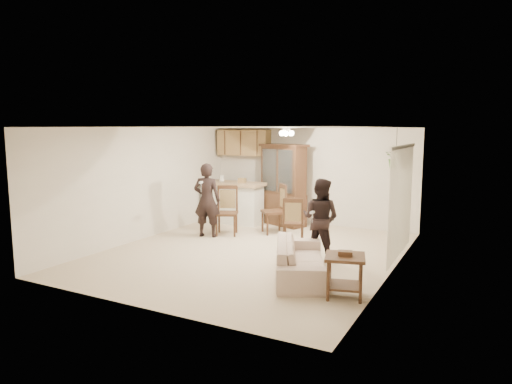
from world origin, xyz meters
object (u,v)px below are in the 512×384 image
at_px(side_table, 345,275).
at_px(adult, 207,198).
at_px(china_hutch, 283,185).
at_px(chair_hutch_right, 293,231).
at_px(child, 320,224).
at_px(chair_bar, 227,221).
at_px(sofa, 301,255).
at_px(chair_hutch_left, 274,219).

bearing_deg(side_table, adult, 150.13).
bearing_deg(adult, china_hutch, -132.10).
bearing_deg(chair_hutch_right, china_hutch, -78.86).
xyz_separation_m(adult, child, (2.91, -0.47, -0.22)).
relative_size(child, chair_bar, 1.18).
height_order(adult, china_hutch, china_hutch).
distance_m(sofa, adult, 3.47).
distance_m(child, china_hutch, 3.15).
distance_m(china_hutch, chair_bar, 1.93).
height_order(sofa, chair_bar, chair_bar).
bearing_deg(chair_hutch_right, side_table, 107.31).
bearing_deg(chair_hutch_right, child, 119.83).
bearing_deg(adult, chair_hutch_right, 172.39).
distance_m(side_table, chair_bar, 4.49).
bearing_deg(china_hutch, chair_hutch_right, -39.30).
xyz_separation_m(adult, chair_hutch_right, (2.04, 0.28, -0.61)).
relative_size(sofa, china_hutch, 0.90).
relative_size(side_table, chair_hutch_left, 0.60).
distance_m(adult, chair_hutch_right, 2.15).
relative_size(sofa, adult, 1.04).
distance_m(chair_hutch_left, chair_hutch_right, 1.11).
bearing_deg(china_hutch, chair_hutch_left, -58.58).
height_order(sofa, chair_hutch_right, chair_hutch_right).
xyz_separation_m(sofa, chair_bar, (-2.70, 2.03, -0.04)).
bearing_deg(sofa, chair_hutch_right, 2.27).
height_order(adult, chair_hutch_left, adult).
distance_m(sofa, child, 1.24).
distance_m(sofa, china_hutch, 4.23).
height_order(china_hutch, chair_hutch_left, china_hutch).
relative_size(side_table, chair_hutch_right, 0.68).
bearing_deg(sofa, chair_hutch_left, 9.59).
xyz_separation_m(sofa, chair_hutch_right, (-0.96, 1.94, -0.07)).
bearing_deg(chair_bar, side_table, -59.82).
bearing_deg(child, china_hutch, -47.11).
bearing_deg(sofa, child, -19.87).
bearing_deg(child, chair_hutch_right, -35.21).
xyz_separation_m(chair_bar, chair_hutch_left, (0.91, 0.66, 0.01)).
bearing_deg(china_hutch, chair_bar, -93.24).
relative_size(child, china_hutch, 0.65).
bearing_deg(sofa, china_hutch, 4.34).
bearing_deg(china_hutch, child, -32.52).
relative_size(adult, chair_hutch_left, 1.53).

